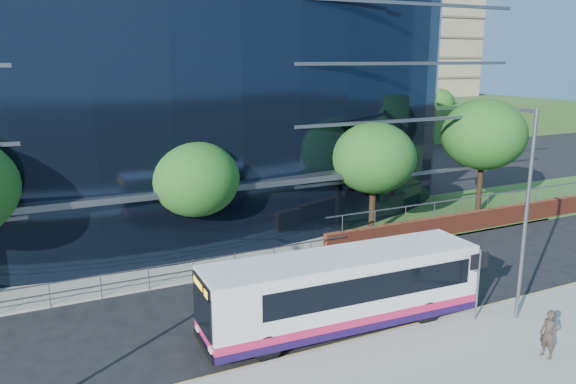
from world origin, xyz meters
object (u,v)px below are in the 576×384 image
tree_far_c (374,158)px  tree_dist_e (342,106)px  streetlight_east (526,210)px  pedestrian_b (549,334)px  tree_far_b (195,179)px  tree_far_d (484,135)px  street_sign (479,270)px  tree_dist_f (438,103)px  city_bus (345,290)px

tree_far_c → tree_dist_e: same height
streetlight_east → pedestrian_b: (-1.41, -2.58, -3.46)m
tree_far_b → tree_far_d: size_ratio=0.81×
tree_far_c → tree_far_d: size_ratio=0.87×
street_sign → tree_far_d: bearing=45.2°
street_sign → tree_far_c: size_ratio=0.43×
tree_dist_e → tree_dist_f: bearing=7.1°
tree_dist_f → tree_far_d: bearing=-126.9°
city_bus → tree_far_c: bearing=52.7°
tree_far_b → tree_far_d: (19.00, 0.50, 0.98)m
tree_far_c → streetlight_east: (-1.00, -11.17, -0.10)m
tree_far_d → tree_dist_f: bearing=53.1°
tree_far_d → tree_dist_e: (8.00, 30.00, -0.65)m
tree_far_b → tree_far_c: bearing=-2.9°
tree_dist_e → pedestrian_b: (-19.41, -44.75, -3.56)m
street_sign → tree_dist_e: size_ratio=0.43×
pedestrian_b → street_sign: bearing=178.2°
tree_far_b → tree_dist_e: 40.74m
pedestrian_b → tree_far_c: bearing=166.6°
tree_dist_e → streetlight_east: (-18.00, -42.17, -0.10)m
tree_far_d → streetlight_east: 15.77m
tree_dist_e → tree_far_b: bearing=-131.5°
tree_far_d → city_bus: tree_far_d is taller
street_sign → tree_far_b: 13.54m
tree_far_c → tree_dist_f: (33.00, 33.00, -0.33)m
city_bus → tree_far_b: bearing=109.2°
street_sign → tree_far_d: tree_far_d is taller
tree_far_b → tree_dist_f: same height
tree_dist_f → tree_far_b: bearing=-142.9°
city_bus → pedestrian_b: bearing=-44.1°
tree_far_d → tree_dist_e: 31.06m
street_sign → tree_far_d: (11.50, 11.59, 3.04)m
streetlight_east → pedestrian_b: bearing=-118.7°
street_sign → tree_far_b: (-7.50, 11.09, 2.06)m
pedestrian_b → city_bus: bearing=-139.8°
tree_dist_f → pedestrian_b: bearing=-127.1°
tree_dist_e → tree_far_d: bearing=-104.9°
tree_far_b → city_bus: size_ratio=0.56×
tree_far_d → city_bus: (-16.21, -9.71, -3.66)m
tree_dist_e → pedestrian_b: size_ratio=3.94×
city_bus → pedestrian_b: city_bus is taller
street_sign → tree_dist_f: (35.50, 43.59, 2.06)m
tree_far_c → tree_dist_f: tree_far_c is taller
streetlight_east → city_bus: bearing=158.3°
tree_far_b → tree_dist_f: bearing=37.1°
tree_dist_f → streetlight_east: bearing=-127.6°
tree_far_b → pedestrian_b: (7.59, -14.25, -3.23)m
city_bus → tree_dist_e: bearing=60.9°
street_sign → streetlight_east: (1.50, -0.59, 2.29)m
tree_dist_e → city_bus: bearing=-121.4°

